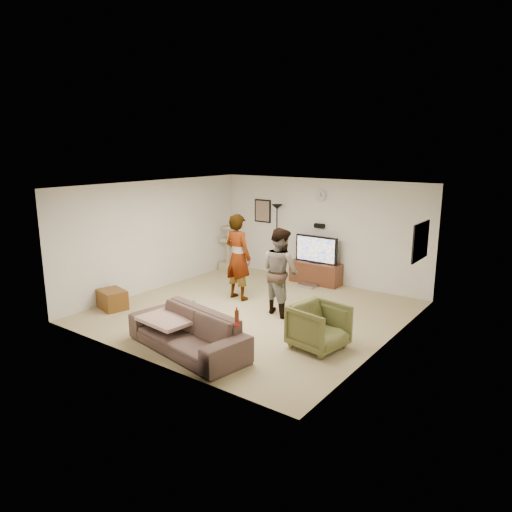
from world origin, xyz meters
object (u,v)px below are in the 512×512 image
Objects in this scene: armchair at (319,327)px; tv at (316,249)px; sofa at (187,332)px; cat_tree at (228,247)px; tv_stand at (316,273)px; person_left at (238,257)px; side_table at (112,299)px; person_right at (280,271)px; beer_bottle at (237,319)px; floor_lamp at (277,240)px.

tv is at bearing 39.16° from armchair.
cat_tree is at bearing 132.25° from sofa.
tv_stand is 0.67× the size of person_left.
tv is 0.58× the size of person_left.
armchair is 4.40m from side_table.
person_left is 0.84× the size of sofa.
person_right is at bearing -34.04° from cat_tree.
cat_tree is 4.80× the size of beer_bottle.
tv_stand reaches higher than side_table.
floor_lamp is at bearing 72.86° from side_table.
person_left is at bearing -45.38° from cat_tree.
cat_tree is 5.41m from armchair.
person_right reaches higher than tv_stand.
floor_lamp is 5.25m from beer_bottle.
person_right reaches higher than sofa.
tv_stand is at bearing 0.00° from tv.
tv is at bearing 105.11° from beer_bottle.
person_right is at bearing 176.33° from person_left.
beer_bottle is at bearing -49.07° from cat_tree.
floor_lamp is 2.24× the size of armchair.
tv is at bearing 4.85° from cat_tree.
sofa is at bearing 117.68° from person_left.
tv is at bearing 102.62° from sofa.
floor_lamp is 2.81m from person_right.
tv_stand is 2.28m from person_left.
floor_lamp is 4.55m from armchair.
cat_tree is at bearing -16.35° from person_right.
tv is 1.33× the size of armchair.
tv reaches higher than tv_stand.
side_table is at bearing -120.96° from tv.
person_left is 1.25m from person_right.
tv is at bearing 59.04° from side_table.
sofa is at bearing 138.06° from armchair.
side_table is (-2.44, -4.06, -0.06)m from tv_stand.
side_table is at bearing -88.06° from cat_tree.
armchair is at bearing 64.42° from beer_bottle.
floor_lamp is 1.06× the size of person_right.
side_table is (-2.66, 0.55, -0.13)m from sofa.
person_right is 1.83m from armchair.
tv_stand is 3.79m from armchair.
tv is 4.65m from sofa.
floor_lamp is 7.29× the size of beer_bottle.
cat_tree is (-2.57, -0.22, 0.34)m from tv_stand.
side_table is at bearing -107.14° from floor_lamp.
floor_lamp is (-1.17, 0.04, 0.65)m from tv_stand.
tv_stand is at bearing 39.16° from armchair.
floor_lamp is at bearing 51.86° from armchair.
person_left reaches higher than floor_lamp.
sofa is (0.22, -4.62, -0.52)m from tv.
floor_lamp is 1.52× the size of cat_tree.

